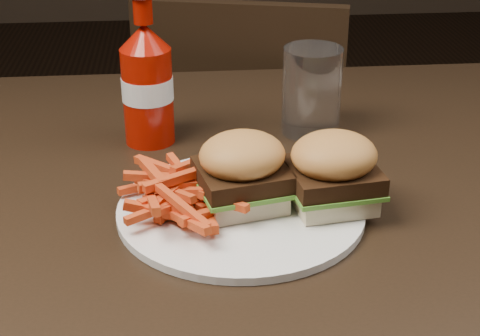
{
  "coord_description": "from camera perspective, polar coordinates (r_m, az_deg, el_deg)",
  "views": [
    {
      "loc": [
        -0.02,
        -0.74,
        1.15
      ],
      "look_at": [
        0.04,
        -0.05,
        0.8
      ],
      "focal_mm": 55.0,
      "sensor_mm": 36.0,
      "label": 1
    }
  ],
  "objects": [
    {
      "name": "tumbler",
      "position": [
        0.97,
        5.58,
        5.83
      ],
      "size": [
        0.1,
        0.1,
        0.12
      ],
      "primitive_type": "cylinder",
      "rotation": [
        0.0,
        0.0,
        0.4
      ],
      "color": "white",
      "rests_on": "dining_table"
    },
    {
      "name": "fries_pile",
      "position": [
        0.77,
        -4.64,
        -1.63
      ],
      "size": [
        0.13,
        0.13,
        0.05
      ],
      "primitive_type": null,
      "rotation": [
        0.0,
        0.0,
        0.08
      ],
      "color": "red",
      "rests_on": "plate"
    },
    {
      "name": "ketchup_bottle",
      "position": [
        0.94,
        -7.15,
        5.44
      ],
      "size": [
        0.06,
        0.06,
        0.13
      ],
      "primitive_type": "cylinder",
      "rotation": [
        0.0,
        0.0,
        0.0
      ],
      "color": "#9A0F04",
      "rests_on": "dining_table"
    },
    {
      "name": "chair_far",
      "position": [
        1.56,
        0.89,
        -0.66
      ],
      "size": [
        0.47,
        0.47,
        0.04
      ],
      "primitive_type": "cube",
      "rotation": [
        0.0,
        0.0,
        2.89
      ],
      "color": "black",
      "rests_on": "ground"
    },
    {
      "name": "dining_table",
      "position": [
        0.85,
        -3.01,
        -2.67
      ],
      "size": [
        1.2,
        0.8,
        0.04
      ],
      "primitive_type": "cube",
      "color": "black",
      "rests_on": "ground"
    },
    {
      "name": "plate",
      "position": [
        0.79,
        0.07,
        -3.25
      ],
      "size": [
        0.26,
        0.26,
        0.01
      ],
      "primitive_type": "cylinder",
      "color": "white",
      "rests_on": "dining_table"
    },
    {
      "name": "sandwich_half_b",
      "position": [
        0.79,
        7.11,
        -2.13
      ],
      "size": [
        0.09,
        0.09,
        0.02
      ],
      "primitive_type": "cube",
      "rotation": [
        0.0,
        0.0,
        0.14
      ],
      "color": "#FCDEB8",
      "rests_on": "plate"
    },
    {
      "name": "sandwich_half_a",
      "position": [
        0.78,
        0.17,
        -2.15
      ],
      "size": [
        0.1,
        0.09,
        0.02
      ],
      "primitive_type": "cube",
      "rotation": [
        0.0,
        0.0,
        0.22
      ],
      "color": "beige",
      "rests_on": "plate"
    }
  ]
}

